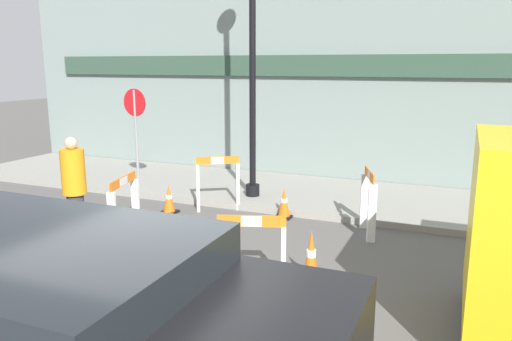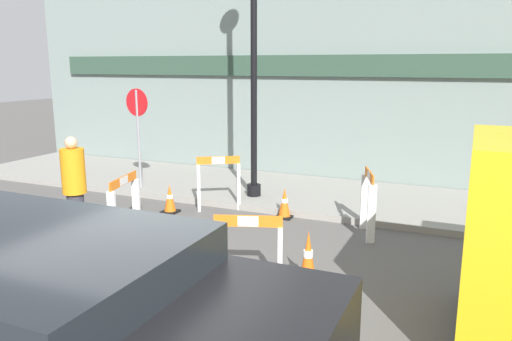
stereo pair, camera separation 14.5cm
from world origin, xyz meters
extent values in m
plane|color=#565451|center=(0.00, 0.00, 0.00)|extent=(60.00, 60.00, 0.00)
cube|color=gray|center=(0.00, 6.02, 0.06)|extent=(18.00, 3.04, 0.12)
cube|color=gray|center=(0.00, 7.62, 2.75)|extent=(18.00, 0.12, 5.50)
cube|color=#2D4738|center=(0.00, 7.51, 2.80)|extent=(16.20, 0.10, 0.50)
cylinder|color=black|center=(-1.18, 5.23, 0.24)|extent=(0.29, 0.29, 0.24)
cylinder|color=black|center=(-1.18, 5.23, 2.97)|extent=(0.13, 0.13, 5.69)
cylinder|color=gray|center=(-3.81, 4.88, 1.21)|extent=(0.06, 0.06, 2.17)
cylinder|color=red|center=(-3.81, 4.88, 2.02)|extent=(0.60, 0.08, 0.60)
cube|color=white|center=(-1.21, 4.56, 0.47)|extent=(0.12, 0.14, 0.93)
cube|color=white|center=(-1.88, 4.14, 0.47)|extent=(0.12, 0.14, 0.93)
cube|color=orange|center=(-1.54, 4.35, 1.01)|extent=(0.73, 0.47, 0.15)
cube|color=white|center=(-1.54, 4.35, 1.01)|extent=(0.23, 0.16, 0.14)
cube|color=white|center=(-2.57, 3.07, 0.41)|extent=(0.14, 0.09, 0.81)
cube|color=white|center=(-2.36, 2.16, 0.41)|extent=(0.14, 0.09, 0.81)
cube|color=orange|center=(-2.46, 2.62, 0.89)|extent=(0.25, 0.98, 0.15)
cube|color=white|center=(-2.46, 2.62, 0.89)|extent=(0.10, 0.30, 0.14)
cube|color=white|center=(0.03, 1.31, 0.40)|extent=(0.10, 0.14, 0.81)
cube|color=white|center=(0.81, 1.59, 0.40)|extent=(0.10, 0.14, 0.81)
cube|color=orange|center=(0.42, 1.45, 0.88)|extent=(0.84, 0.32, 0.15)
cube|color=white|center=(0.42, 1.45, 0.88)|extent=(0.26, 0.12, 0.14)
cube|color=white|center=(1.56, 3.70, 0.48)|extent=(0.14, 0.10, 0.97)
cube|color=white|center=(1.32, 4.37, 0.48)|extent=(0.14, 0.10, 0.97)
cube|color=orange|center=(1.44, 4.03, 1.04)|extent=(0.29, 0.74, 0.15)
cube|color=white|center=(1.44, 4.03, 1.04)|extent=(0.11, 0.23, 0.13)
cube|color=black|center=(-1.63, 1.88, 0.02)|extent=(0.30, 0.30, 0.04)
cone|color=orange|center=(-1.63, 1.88, 0.34)|extent=(0.23, 0.23, 0.60)
cylinder|color=white|center=(-1.63, 1.88, 0.37)|extent=(0.13, 0.13, 0.08)
cube|color=black|center=(-2.34, 3.82, 0.02)|extent=(0.30, 0.30, 0.04)
cone|color=orange|center=(-2.34, 3.82, 0.30)|extent=(0.22, 0.22, 0.52)
cylinder|color=white|center=(-2.34, 3.82, 0.33)|extent=(0.13, 0.13, 0.07)
cube|color=black|center=(-0.18, 4.40, 0.02)|extent=(0.30, 0.30, 0.04)
cone|color=orange|center=(-0.18, 4.40, 0.31)|extent=(0.22, 0.22, 0.54)
cylinder|color=white|center=(-0.18, 4.40, 0.34)|extent=(0.13, 0.13, 0.08)
cube|color=black|center=(-0.31, 0.90, 0.02)|extent=(0.30, 0.30, 0.04)
cone|color=orange|center=(-0.31, 0.90, 0.26)|extent=(0.22, 0.23, 0.45)
cylinder|color=white|center=(-0.31, 0.90, 0.29)|extent=(0.13, 0.13, 0.06)
cube|color=black|center=(1.11, 1.81, 0.02)|extent=(0.30, 0.30, 0.04)
cone|color=orange|center=(1.11, 1.81, 0.39)|extent=(0.23, 0.23, 0.70)
cylinder|color=white|center=(1.11, 1.81, 0.42)|extent=(0.13, 0.13, 0.10)
cylinder|color=#33333D|center=(-2.72, 1.75, 0.42)|extent=(0.37, 0.37, 0.85)
cylinder|color=orange|center=(-2.72, 1.75, 1.20)|extent=(0.51, 0.51, 0.71)
sphere|color=#DBAD89|center=(-2.72, 1.75, 1.65)|extent=(0.27, 0.27, 0.19)
cube|color=#1E2328|center=(0.30, -1.92, 1.50)|extent=(2.29, 1.60, 0.54)
cylinder|color=black|center=(-0.99, -1.05, 0.30)|extent=(0.60, 0.18, 0.60)
camera|label=1|loc=(2.82, -4.12, 2.84)|focal=35.00mm
camera|label=2|loc=(2.95, -4.06, 2.84)|focal=35.00mm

